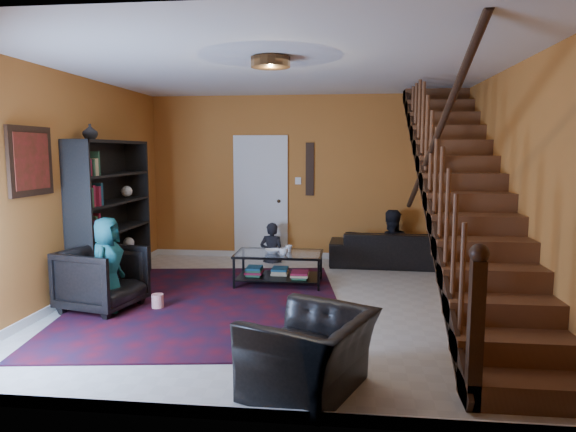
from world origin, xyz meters
name	(u,v)px	position (x,y,z in m)	size (l,w,h in m)	color
floor	(281,304)	(0.00, 0.00, 0.00)	(5.50, 5.50, 0.00)	beige
room	(205,272)	(-1.33, 1.33, 0.05)	(5.50, 5.50, 5.50)	#BB6B29
staircase	(465,191)	(2.12, 0.00, 1.40)	(0.95, 5.02, 3.18)	brown
bookshelf	(112,217)	(-2.40, 0.60, 0.96)	(0.35, 1.80, 2.00)	black
door	(261,199)	(-0.70, 2.73, 1.02)	(0.82, 0.05, 2.05)	silver
framed_picture	(30,161)	(-2.57, -0.90, 1.75)	(0.04, 0.74, 0.74)	maroon
wall_hanging	(310,169)	(0.15, 2.73, 1.55)	(0.14, 0.03, 0.90)	black
ceiling_fixture	(270,62)	(0.00, -0.80, 2.74)	(0.40, 0.40, 0.10)	#3F2814
rug	(208,303)	(-0.89, -0.08, 0.01)	(3.19, 3.64, 0.02)	#410B16
sofa	(390,248)	(1.50, 2.30, 0.28)	(1.95, 0.76, 0.57)	black
armchair_left	(102,279)	(-2.05, -0.46, 0.37)	(0.80, 0.82, 0.74)	black
armchair_right	(310,353)	(0.51, -2.25, 0.31)	(0.95, 0.83, 0.62)	black
person_adult_a	(272,256)	(-0.45, 2.35, 0.11)	(0.41, 0.27, 1.12)	black
person_adult_b	(390,251)	(1.50, 2.35, 0.23)	(0.66, 0.52, 1.36)	black
person_child	(107,265)	(-1.95, -0.52, 0.56)	(0.54, 0.35, 1.11)	#185B5C
coffee_table	(279,266)	(-0.14, 0.90, 0.26)	(1.20, 0.70, 0.46)	black
cup_a	(284,252)	(-0.06, 0.74, 0.50)	(0.12, 0.12, 0.09)	#999999
cup_b	(289,249)	(-0.01, 0.98, 0.50)	(0.10, 0.10, 0.09)	#999999
bowl	(273,251)	(-0.23, 0.86, 0.48)	(0.21, 0.21, 0.05)	#999999
vase	(90,132)	(-2.41, 0.10, 2.10)	(0.18, 0.18, 0.19)	#999999
popcorn_bucket	(158,301)	(-1.42, -0.37, 0.10)	(0.14, 0.14, 0.16)	red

